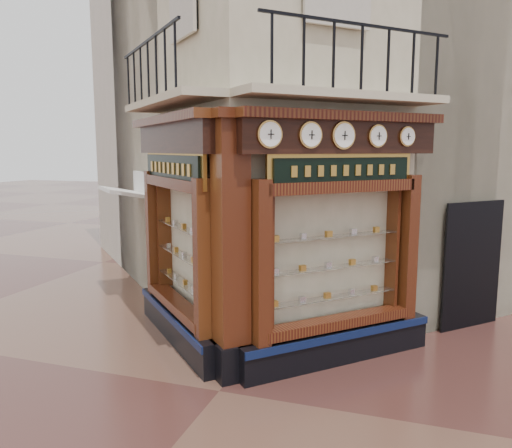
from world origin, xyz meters
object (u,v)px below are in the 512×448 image
at_px(clock_c, 343,135).
at_px(clock_e, 407,136).
at_px(awning, 127,296).
at_px(clock_b, 311,135).
at_px(corner_pilaster, 231,251).
at_px(clock_a, 270,134).
at_px(signboard_left, 172,168).
at_px(signboard_right, 343,170).
at_px(clock_d, 378,136).

height_order(clock_c, clock_e, clock_c).
bearing_deg(awning, clock_b, -163.64).
xyz_separation_m(corner_pilaster, clock_e, (2.35, 1.75, 1.67)).
xyz_separation_m(clock_a, clock_b, (0.47, 0.47, 0.00)).
relative_size(signboard_left, signboard_right, 1.15).
relative_size(clock_b, clock_e, 1.22).
distance_m(signboard_left, signboard_right, 2.92).
relative_size(awning, signboard_left, 0.66).
height_order(clock_e, signboard_right, clock_e).
height_order(clock_d, clock_e, clock_d).
xyz_separation_m(clock_c, clock_e, (0.88, 0.88, -0.00)).
xyz_separation_m(corner_pilaster, clock_d, (1.93, 1.32, 1.67)).
relative_size(clock_b, clock_d, 1.10).
bearing_deg(awning, signboard_left, -176.70).
height_order(clock_d, signboard_right, clock_d).
distance_m(clock_a, awning, 6.53).
relative_size(clock_e, awning, 0.22).
bearing_deg(clock_c, clock_a, -180.00).
bearing_deg(clock_c, signboard_left, 132.15).
height_order(clock_b, signboard_right, clock_b).
height_order(clock_c, clock_d, clock_c).
relative_size(corner_pilaster, signboard_right, 2.08).
bearing_deg(clock_a, corner_pilaster, 133.80).
bearing_deg(awning, clock_c, -158.11).
relative_size(corner_pilaster, clock_a, 10.32).
height_order(clock_c, signboard_left, clock_c).
height_order(clock_d, awning, clock_d).
relative_size(clock_a, signboard_left, 0.17).
distance_m(clock_c, awning, 6.82).
xyz_separation_m(clock_d, awning, (-5.77, 1.81, -3.62)).
distance_m(corner_pilaster, signboard_left, 2.12).
relative_size(corner_pilaster, clock_c, 9.68).
xyz_separation_m(corner_pilaster, signboard_left, (-1.46, 1.01, 1.15)).
relative_size(clock_d, awning, 0.24).
relative_size(clock_c, signboard_left, 0.19).
distance_m(corner_pilaster, clock_a, 1.77).
distance_m(corner_pilaster, clock_d, 2.88).
xyz_separation_m(clock_b, clock_d, (0.87, 0.87, 0.00)).
xyz_separation_m(corner_pilaster, signboard_right, (1.46, 1.01, 1.15)).
bearing_deg(corner_pilaster, clock_b, -21.68).
distance_m(clock_e, signboard_left, 3.92).
relative_size(clock_a, clock_c, 0.94).
distance_m(awning, signboard_left, 4.45).
xyz_separation_m(clock_b, clock_e, (1.29, 1.29, -0.00)).
bearing_deg(clock_a, clock_d, 0.00).
height_order(corner_pilaster, clock_c, corner_pilaster).
bearing_deg(clock_e, clock_a, -180.00).
xyz_separation_m(clock_d, signboard_right, (-0.47, -0.31, -0.52)).
distance_m(clock_c, signboard_right, 0.54).
bearing_deg(signboard_right, awning, 113.20).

